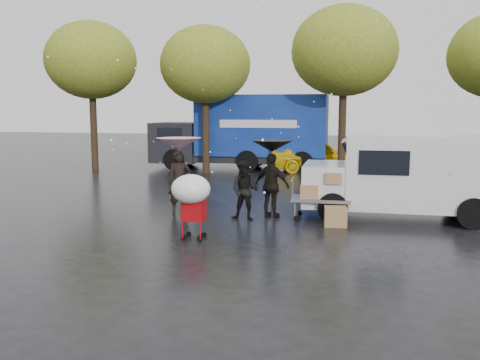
% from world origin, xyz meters
% --- Properties ---
extents(ground, '(90.00, 90.00, 0.00)m').
position_xyz_m(ground, '(0.00, 0.00, 0.00)').
color(ground, black).
rests_on(ground, ground).
extents(person_pink, '(0.74, 0.61, 1.73)m').
position_xyz_m(person_pink, '(-1.65, 1.06, 0.86)').
color(person_pink, black).
rests_on(person_pink, ground).
extents(person_middle, '(0.78, 0.62, 1.53)m').
position_xyz_m(person_middle, '(0.28, 0.61, 0.77)').
color(person_middle, black).
rests_on(person_middle, ground).
extents(person_black, '(1.08, 0.73, 1.70)m').
position_xyz_m(person_black, '(0.90, 1.06, 0.85)').
color(person_black, black).
rests_on(person_black, ground).
extents(umbrella_pink, '(1.23, 1.23, 2.08)m').
position_xyz_m(umbrella_pink, '(-1.65, 1.06, 1.92)').
color(umbrella_pink, '#4C4C4C').
rests_on(umbrella_pink, ground).
extents(umbrella_black, '(1.10, 1.10, 2.04)m').
position_xyz_m(umbrella_black, '(0.90, 1.06, 1.89)').
color(umbrella_black, '#4C4C4C').
rests_on(umbrella_black, ground).
extents(vendor_cart, '(1.52, 0.80, 1.27)m').
position_xyz_m(vendor_cart, '(2.28, 1.01, 0.73)').
color(vendor_cart, slate).
rests_on(vendor_cart, ground).
extents(shopping_cart, '(0.84, 0.84, 1.46)m').
position_xyz_m(shopping_cart, '(-0.42, -1.71, 1.06)').
color(shopping_cart, '#B10A0E').
rests_on(shopping_cart, ground).
extents(white_van, '(4.91, 2.18, 2.20)m').
position_xyz_m(white_van, '(4.31, 1.75, 1.16)').
color(white_van, silver).
rests_on(white_van, ground).
extents(blue_truck, '(8.30, 2.60, 3.50)m').
position_xyz_m(blue_truck, '(-2.04, 11.67, 1.76)').
color(blue_truck, navy).
rests_on(blue_truck, ground).
extents(box_ground_near, '(0.58, 0.48, 0.48)m').
position_xyz_m(box_ground_near, '(2.59, 0.38, 0.24)').
color(box_ground_near, brown).
rests_on(box_ground_near, ground).
extents(box_ground_far, '(0.50, 0.43, 0.33)m').
position_xyz_m(box_ground_far, '(2.54, 2.20, 0.17)').
color(box_ground_far, brown).
rests_on(box_ground_far, ground).
extents(yellow_taxi, '(4.80, 2.91, 1.53)m').
position_xyz_m(yellow_taxi, '(1.33, 11.41, 0.76)').
color(yellow_taxi, '#E4B70C').
rests_on(yellow_taxi, ground).
extents(tree_row, '(21.60, 4.40, 7.12)m').
position_xyz_m(tree_row, '(-0.47, 10.00, 5.02)').
color(tree_row, black).
rests_on(tree_row, ground).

